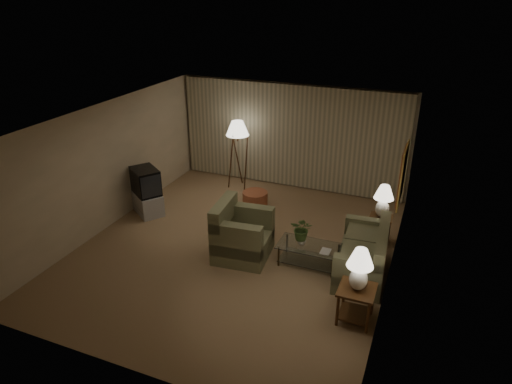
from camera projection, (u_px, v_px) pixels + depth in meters
ground at (236, 248)px, 9.30m from camera, size 7.00×7.00×0.00m
room_shell at (265, 144)px, 9.84m from camera, size 6.04×7.02×2.72m
sofa at (362, 255)px, 8.35m from camera, size 1.78×1.05×0.74m
armchair at (243, 236)px, 8.85m from camera, size 1.25×1.21×0.89m
side_table_near at (356, 298)px, 7.14m from camera, size 0.57×0.57×0.60m
side_table_far at (380, 225)px, 9.34m from camera, size 0.45×0.38×0.60m
table_lamp_near at (360, 266)px, 6.89m from camera, size 0.41×0.41×0.71m
table_lamp_far at (384, 198)px, 9.09m from camera, size 0.40×0.40×0.69m
coffee_table at (309, 252)px, 8.64m from camera, size 1.17×0.64×0.41m
tv_cabinet at (148, 203)px, 10.62m from camera, size 1.28×1.27×0.50m
crt_tv at (146, 181)px, 10.39m from camera, size 1.18×1.17×0.60m
floor_lamp at (238, 153)px, 11.70m from camera, size 0.58×0.58×1.79m
ottoman at (255, 200)px, 10.90m from camera, size 0.72×0.72×0.40m
vase at (302, 240)px, 8.59m from camera, size 0.20×0.20×0.17m
flowers at (302, 226)px, 8.46m from camera, size 0.42×0.37×0.46m
book at (321, 251)px, 8.40m from camera, size 0.18×0.25×0.02m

